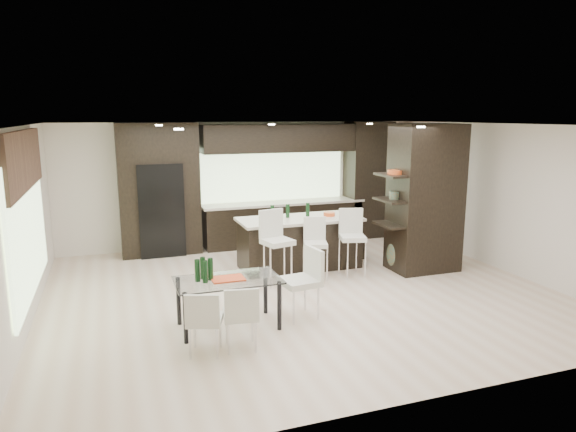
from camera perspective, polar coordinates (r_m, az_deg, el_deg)
name	(u,v)px	position (r m, az deg, el deg)	size (l,w,h in m)	color
ground	(300,291)	(8.55, 1.35, -8.33)	(8.00, 8.00, 0.00)	beige
back_wall	(245,183)	(11.49, -4.80, 3.63)	(8.00, 0.02, 2.70)	beige
left_wall	(22,229)	(7.76, -27.42, -1.27)	(0.02, 7.00, 2.70)	beige
right_wall	(502,197)	(10.29, 22.72, 1.91)	(0.02, 7.00, 2.70)	beige
ceiling	(301,125)	(8.05, 1.44, 10.08)	(8.00, 7.00, 0.02)	white
window_left	(28,226)	(7.95, -26.95, -0.95)	(0.04, 3.20, 1.90)	#B2D199
window_back	(271,174)	(11.59, -1.89, 4.73)	(3.40, 0.04, 1.20)	#B2D199
stone_accent	(24,160)	(7.83, -27.31, 5.51)	(0.08, 3.00, 0.80)	brown
ceiling_spots	(295,126)	(8.29, 0.81, 9.98)	(4.00, 3.00, 0.02)	white
back_cabinetry	(271,184)	(11.31, -1.93, 3.55)	(6.80, 0.68, 2.70)	black
refrigerator	(160,209)	(10.86, -14.00, 0.76)	(0.90, 0.68, 1.90)	black
partition_column	(425,198)	(9.74, 15.00, 1.92)	(1.20, 0.80, 2.70)	black
kitchen_island	(299,243)	(9.70, 1.28, -2.99)	(2.30, 0.99, 0.96)	black
stool_left	(278,255)	(8.72, -1.16, -4.38)	(0.46, 0.46, 1.03)	beige
stool_mid	(315,255)	(9.00, 3.06, -4.37)	(0.39, 0.39, 0.88)	beige
stool_right	(352,250)	(9.26, 7.15, -3.72)	(0.43, 0.43, 0.97)	beige
bench	(332,246)	(10.45, 4.90, -3.34)	(1.25, 0.48, 0.48)	black
floor_vase	(399,239)	(9.75, 12.20, -2.47)	(0.44, 0.44, 1.19)	#454F39
dining_table	(228,303)	(7.11, -6.64, -9.63)	(1.41, 0.79, 0.68)	white
chair_near	(241,319)	(6.47, -5.28, -11.31)	(0.42, 0.42, 0.77)	beige
chair_far	(205,324)	(6.40, -9.20, -11.77)	(0.41, 0.41, 0.75)	beige
chair_end	(300,286)	(7.34, 1.31, -7.83)	(0.50, 0.50, 0.93)	beige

